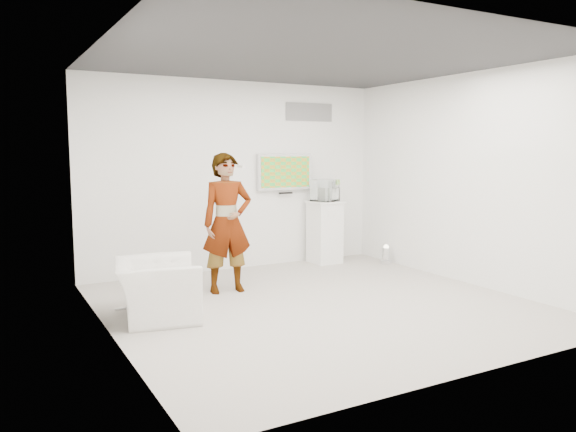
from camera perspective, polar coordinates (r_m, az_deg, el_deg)
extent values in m
cube|color=#AFA8A1|center=(7.08, 3.09, -8.94)|extent=(5.00, 5.00, 0.01)
cube|color=#2F2F31|center=(6.90, 3.25, 15.73)|extent=(5.00, 5.00, 0.01)
cube|color=white|center=(9.04, -5.27, 4.08)|extent=(5.00, 0.01, 3.00)
cube|color=white|center=(4.89, 18.86, 1.50)|extent=(5.00, 0.01, 3.00)
cube|color=white|center=(5.90, -17.92, 2.37)|extent=(0.01, 5.00, 3.00)
cube|color=white|center=(8.42, 17.79, 3.59)|extent=(0.01, 5.00, 3.00)
cube|color=silver|center=(9.37, -0.36, 4.50)|extent=(1.00, 0.08, 0.60)
cube|color=slate|center=(9.66, 2.18, 10.50)|extent=(0.90, 0.02, 0.30)
imported|color=white|center=(7.57, -6.20, -0.71)|extent=(0.72, 0.50, 1.88)
imported|color=white|center=(6.62, -13.16, -7.27)|extent=(1.09, 1.19, 0.67)
cube|color=white|center=(9.56, 3.75, -1.62)|extent=(0.53, 0.53, 1.06)
cylinder|color=white|center=(9.61, 9.92, -3.91)|extent=(0.25, 0.25, 0.31)
cube|color=white|center=(9.48, 3.78, 2.63)|extent=(0.48, 0.48, 0.37)
cube|color=white|center=(9.48, 3.78, 2.21)|extent=(0.06, 0.17, 0.22)
cube|color=white|center=(7.73, -4.85, 5.04)|extent=(0.07, 0.14, 0.03)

